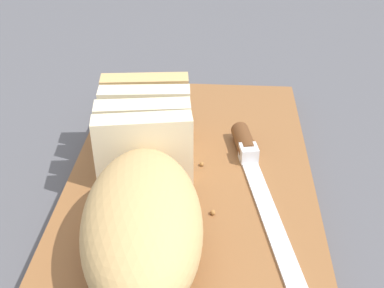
# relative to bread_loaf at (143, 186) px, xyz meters

# --- Properties ---
(ground_plane) EXTENTS (3.00, 3.00, 0.00)m
(ground_plane) POSITION_rel_bread_loaf_xyz_m (0.09, -0.04, -0.06)
(ground_plane) COLOR #4C4C51
(cutting_board) EXTENTS (0.41, 0.27, 0.02)m
(cutting_board) POSITION_rel_bread_loaf_xyz_m (0.09, -0.04, -0.05)
(cutting_board) COLOR brown
(cutting_board) RESTS_ON ground_plane
(bread_loaf) EXTENTS (0.32, 0.14, 0.08)m
(bread_loaf) POSITION_rel_bread_loaf_xyz_m (0.00, 0.00, 0.00)
(bread_loaf) COLOR tan
(bread_loaf) RESTS_ON cutting_board
(bread_knife) EXTENTS (0.24, 0.07, 0.02)m
(bread_knife) POSITION_rel_bread_loaf_xyz_m (0.09, -0.11, -0.03)
(bread_knife) COLOR silver
(bread_knife) RESTS_ON cutting_board
(crumb_near_knife) EXTENTS (0.01, 0.01, 0.01)m
(crumb_near_knife) POSITION_rel_bread_loaf_xyz_m (0.01, -0.07, -0.04)
(crumb_near_knife) COLOR #996633
(crumb_near_knife) RESTS_ON cutting_board
(crumb_near_loaf) EXTENTS (0.01, 0.01, 0.01)m
(crumb_near_loaf) POSITION_rel_bread_loaf_xyz_m (0.07, 0.01, -0.04)
(crumb_near_loaf) COLOR #996633
(crumb_near_loaf) RESTS_ON cutting_board
(crumb_stray_left) EXTENTS (0.00, 0.00, 0.00)m
(crumb_stray_left) POSITION_rel_bread_loaf_xyz_m (0.09, -0.05, -0.04)
(crumb_stray_left) COLOR #996633
(crumb_stray_left) RESTS_ON cutting_board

